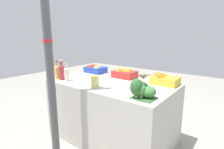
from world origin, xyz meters
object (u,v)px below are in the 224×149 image
object	(u,v)px
apple_crate	(95,69)
juice_bottle_golden	(57,71)
broccoli_pile	(141,89)
juice_bottle_cloudy	(67,74)
orange_crate	(124,73)
pickle_jar	(95,82)
sparrow_bird	(143,76)
support_pole	(48,48)
juice_bottle_ruby	(61,72)
carrot_crate	(165,80)

from	to	relation	value
apple_crate	juice_bottle_golden	distance (m)	0.65
broccoli_pile	juice_bottle_golden	world-z (taller)	juice_bottle_golden
juice_bottle_cloudy	orange_crate	bearing A→B (deg)	53.22
broccoli_pile	pickle_jar	xyz separation A→B (m)	(-0.59, -0.02, -0.02)
juice_bottle_cloudy	sparrow_bird	distance (m)	1.13
juice_bottle_golden	juice_bottle_cloudy	xyz separation A→B (m)	(0.21, 0.00, -0.00)
support_pole	juice_bottle_ruby	size ratio (longest dim) A/B	9.17
orange_crate	carrot_crate	world-z (taller)	orange_crate
support_pole	sparrow_bird	xyz separation A→B (m)	(0.86, 0.43, -0.25)
juice_bottle_cloudy	broccoli_pile	bearing A→B (deg)	1.46
apple_crate	juice_bottle_golden	world-z (taller)	juice_bottle_golden
broccoli_pile	juice_bottle_cloudy	bearing A→B (deg)	-178.54
carrot_crate	juice_bottle_ruby	xyz separation A→B (m)	(-1.21, -0.64, 0.06)
carrot_crate	support_pole	bearing A→B (deg)	-128.79
juice_bottle_ruby	juice_bottle_cloudy	bearing A→B (deg)	-0.00
juice_bottle_cloudy	sparrow_bird	xyz separation A→B (m)	(1.12, 0.02, 0.12)
carrot_crate	juice_bottle_cloudy	xyz separation A→B (m)	(-1.10, -0.64, 0.05)
carrot_crate	juice_bottle_cloudy	bearing A→B (deg)	-149.66
juice_bottle_cloudy	pickle_jar	distance (m)	0.51
juice_bottle_ruby	sparrow_bird	bearing A→B (deg)	0.82
broccoli_pile	juice_bottle_ruby	size ratio (longest dim) A/B	0.83
juice_bottle_ruby	pickle_jar	xyz separation A→B (m)	(0.62, 0.00, -0.05)
carrot_crate	broccoli_pile	bearing A→B (deg)	-89.75
juice_bottle_ruby	sparrow_bird	world-z (taller)	juice_bottle_ruby
support_pole	carrot_crate	xyz separation A→B (m)	(0.85, 1.05, -0.42)
support_pole	juice_bottle_ruby	world-z (taller)	support_pole
carrot_crate	pickle_jar	world-z (taller)	same
juice_bottle_ruby	pickle_jar	bearing A→B (deg)	0.42
juice_bottle_ruby	broccoli_pile	bearing A→B (deg)	1.32
juice_bottle_golden	juice_bottle_ruby	size ratio (longest dim) A/B	0.92
pickle_jar	juice_bottle_ruby	bearing A→B (deg)	-179.58
orange_crate	juice_bottle_cloudy	world-z (taller)	juice_bottle_cloudy
orange_crate	juice_bottle_golden	distance (m)	0.96
support_pole	juice_bottle_cloudy	size ratio (longest dim) A/B	10.51
orange_crate	juice_bottle_cloudy	bearing A→B (deg)	-126.78
orange_crate	apple_crate	bearing A→B (deg)	-178.68
apple_crate	broccoli_pile	bearing A→B (deg)	-27.23
apple_crate	carrot_crate	world-z (taller)	carrot_crate
orange_crate	pickle_jar	bearing A→B (deg)	-88.23
carrot_crate	juice_bottle_cloudy	distance (m)	1.27
pickle_jar	sparrow_bird	distance (m)	0.63
support_pole	orange_crate	size ratio (longest dim) A/B	7.93
carrot_crate	juice_bottle_cloudy	world-z (taller)	juice_bottle_cloudy
juice_bottle_golden	sparrow_bird	distance (m)	1.34
juice_bottle_golden	pickle_jar	bearing A→B (deg)	0.36
juice_bottle_ruby	pickle_jar	distance (m)	0.62
orange_crate	pickle_jar	xyz separation A→B (m)	(0.02, -0.65, 0.01)
juice_bottle_golden	carrot_crate	bearing A→B (deg)	26.12
support_pole	sparrow_bird	size ratio (longest dim) A/B	20.79
support_pole	juice_bottle_golden	distance (m)	0.72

